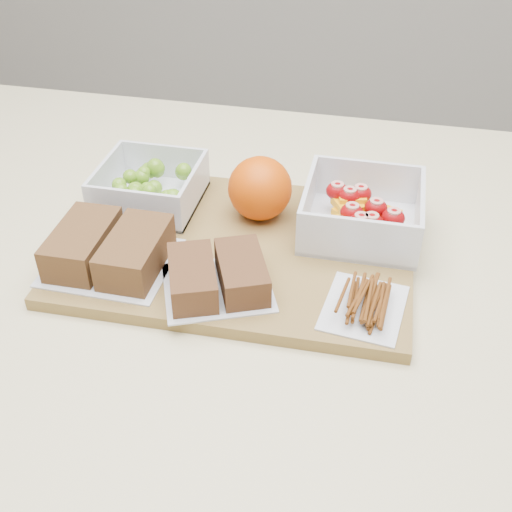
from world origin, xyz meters
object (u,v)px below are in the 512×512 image
Objects in this scene: grape_container at (152,186)px; sandwich_bag_left at (109,249)px; orange at (260,188)px; sandwich_bag_center at (217,276)px; fruit_container at (361,214)px; cutting_board at (240,248)px; pretzel_bag at (365,301)px.

grape_container is 0.88× the size of sandwich_bag_left.
orange reaches higher than sandwich_bag_center.
orange reaches higher than grape_container.
orange is 0.55× the size of sandwich_bag_center.
fruit_container is at bearing 45.78° from sandwich_bag_center.
fruit_container is 0.95× the size of sandwich_bag_center.
cutting_board is 2.79× the size of sandwich_bag_center.
orange is (-0.13, 0.01, 0.02)m from fruit_container.
fruit_container is at bearing 96.79° from pretzel_bag.
fruit_container is 0.99× the size of sandwich_bag_left.
orange is at bearing 79.42° from cutting_board.
cutting_board is 3.29× the size of grape_container.
fruit_container is at bearing 25.24° from sandwich_bag_left.
orange is 0.22m from pretzel_bag.
fruit_container reaches higher than sandwich_bag_left.
grape_container reaches higher than sandwich_bag_center.
cutting_board is 0.18m from pretzel_bag.
sandwich_bag_left is at bearing 176.85° from pretzel_bag.
cutting_board is at bearing -26.55° from grape_container.
fruit_container reaches higher than sandwich_bag_center.
grape_container is 0.85× the size of sandwich_bag_center.
orange reaches higher than cutting_board.
fruit_container is at bearing 22.31° from cutting_board.
orange is at bearing 177.77° from fruit_container.
grape_container reaches higher than sandwich_bag_left.
orange is 0.74× the size of pretzel_bag.
grape_container is 0.89× the size of fruit_container.
cutting_board is 5.13× the size of orange.
sandwich_bag_left reaches higher than sandwich_bag_center.
orange is at bearing -0.99° from grape_container.
fruit_container is 1.75× the size of orange.
cutting_board is at bearing -99.70° from orange.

